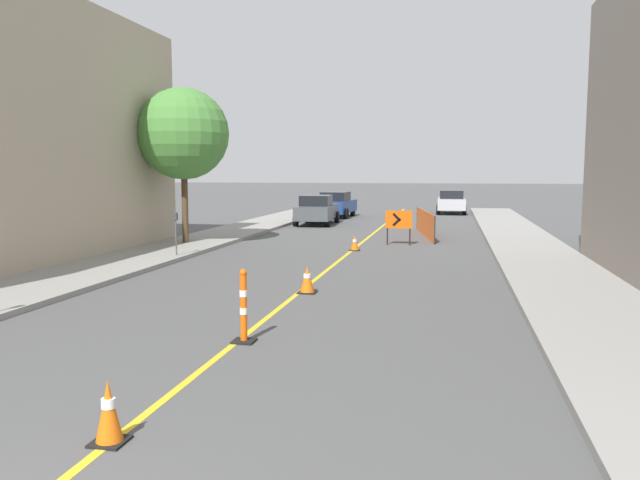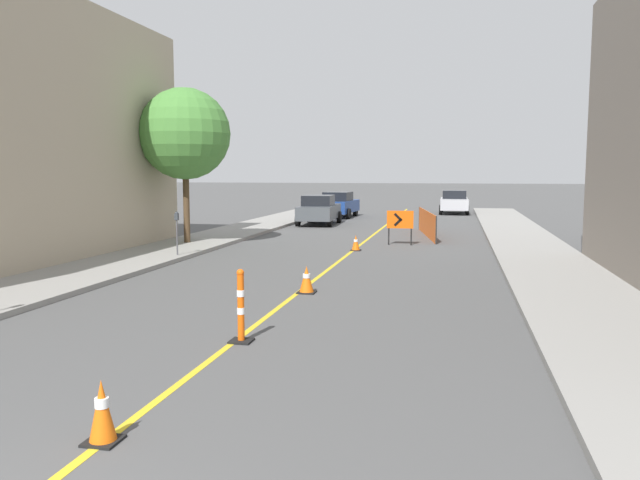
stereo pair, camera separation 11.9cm
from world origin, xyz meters
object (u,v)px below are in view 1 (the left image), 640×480
(arrow_barricade_primary, at_px, (399,221))
(parked_car_curb_far, at_px, (451,202))
(street_tree_left_near, at_px, (183,134))
(parking_meter_far_curb, at_px, (176,225))
(traffic_cone_third, at_px, (355,243))
(traffic_cone_nearest, at_px, (109,412))
(parked_car_curb_near, at_px, (317,210))
(delineator_post_front, at_px, (244,311))
(traffic_cone_second, at_px, (307,280))
(parked_car_curb_mid, at_px, (336,205))

(arrow_barricade_primary, height_order, parked_car_curb_far, parked_car_curb_far)
(parked_car_curb_far, distance_m, street_tree_left_near, 23.51)
(parking_meter_far_curb, bearing_deg, arrow_barricade_primary, 38.79)
(traffic_cone_third, distance_m, street_tree_left_near, 7.71)
(arrow_barricade_primary, xyz_separation_m, street_tree_left_near, (-8.01, -2.00, 3.33))
(street_tree_left_near, bearing_deg, parked_car_curb_far, 64.50)
(traffic_cone_nearest, height_order, traffic_cone_third, traffic_cone_nearest)
(traffic_cone_nearest, relative_size, arrow_barricade_primary, 0.51)
(arrow_barricade_primary, distance_m, parked_car_curb_near, 9.97)
(parked_car_curb_far, bearing_deg, parked_car_curb_near, -125.10)
(delineator_post_front, bearing_deg, traffic_cone_third, 90.09)
(traffic_cone_nearest, xyz_separation_m, traffic_cone_second, (0.20, 8.41, -0.02))
(parking_meter_far_curb, relative_size, street_tree_left_near, 0.24)
(traffic_cone_nearest, bearing_deg, delineator_post_front, 88.26)
(delineator_post_front, bearing_deg, arrow_barricade_primary, 84.54)
(traffic_cone_third, bearing_deg, parked_car_curb_mid, 102.76)
(traffic_cone_third, bearing_deg, parking_meter_far_curb, -147.91)
(parked_car_curb_mid, relative_size, parked_car_curb_far, 1.02)
(parking_meter_far_curb, bearing_deg, parked_car_curb_far, 70.21)
(delineator_post_front, height_order, parking_meter_far_curb, parking_meter_far_curb)
(parked_car_curb_far, height_order, street_tree_left_near, street_tree_left_near)
(parked_car_curb_near, xyz_separation_m, street_tree_left_near, (-2.90, -10.56, 3.47))
(traffic_cone_third, height_order, delineator_post_front, delineator_post_front)
(traffic_cone_second, xyz_separation_m, parked_car_curb_mid, (-3.75, 24.20, 0.48))
(parked_car_curb_mid, height_order, parked_car_curb_far, same)
(parked_car_curb_near, bearing_deg, parked_car_curb_mid, 86.65)
(traffic_cone_second, distance_m, parking_meter_far_curb, 7.27)
(arrow_barricade_primary, height_order, parked_car_curb_mid, parked_car_curb_mid)
(parked_car_curb_near, xyz_separation_m, parked_car_curb_far, (7.11, 10.44, 0.00))
(delineator_post_front, distance_m, parked_car_curb_far, 33.71)
(traffic_cone_nearest, xyz_separation_m, delineator_post_front, (0.12, 4.03, 0.20))
(traffic_cone_nearest, height_order, street_tree_left_near, street_tree_left_near)
(delineator_post_front, relative_size, parked_car_curb_mid, 0.28)
(traffic_cone_third, xyz_separation_m, parking_meter_far_curb, (-5.38, -3.38, 0.85))
(arrow_barricade_primary, xyz_separation_m, parking_meter_far_curb, (-6.79, -5.46, 0.19))
(traffic_cone_nearest, xyz_separation_m, arrow_barricade_primary, (1.51, 18.56, 0.60))
(arrow_barricade_primary, height_order, parked_car_curb_near, parked_car_curb_near)
(traffic_cone_nearest, bearing_deg, traffic_cone_third, 89.65)
(traffic_cone_second, xyz_separation_m, traffic_cone_third, (-0.10, 8.07, -0.04))
(parked_car_curb_far, relative_size, parking_meter_far_curb, 3.04)
(traffic_cone_nearest, bearing_deg, street_tree_left_near, 111.41)
(traffic_cone_second, relative_size, parking_meter_far_curb, 0.45)
(parked_car_curb_near, bearing_deg, arrow_barricade_primary, -62.06)
(traffic_cone_second, bearing_deg, arrow_barricade_primary, 82.66)
(delineator_post_front, height_order, arrow_barricade_primary, arrow_barricade_primary)
(traffic_cone_second, height_order, arrow_barricade_primary, arrow_barricade_primary)
(delineator_post_front, height_order, parked_car_curb_mid, parked_car_curb_mid)
(parked_car_curb_near, relative_size, parked_car_curb_mid, 1.00)
(delineator_post_front, bearing_deg, traffic_cone_nearest, -91.74)
(traffic_cone_nearest, height_order, parked_car_curb_far, parked_car_curb_far)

